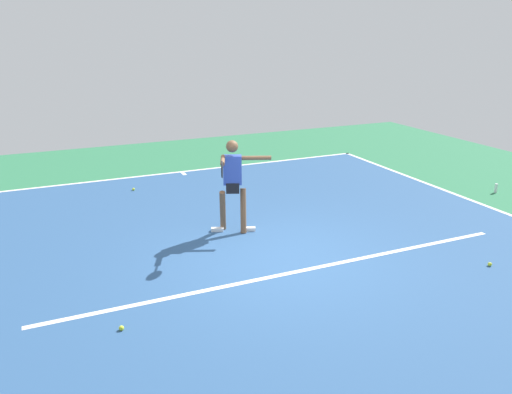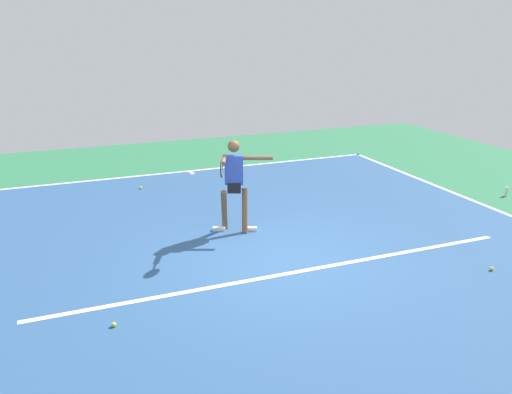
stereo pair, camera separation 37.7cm
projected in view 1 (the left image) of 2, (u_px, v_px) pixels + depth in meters
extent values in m
plane|color=#2D754C|center=(282.00, 259.00, 8.70)|extent=(20.49, 20.49, 0.00)
cube|color=#2D5484|center=(282.00, 259.00, 8.69)|extent=(10.81, 12.31, 0.00)
cube|color=white|center=(182.00, 172.00, 14.00)|extent=(10.81, 0.10, 0.01)
cube|color=white|center=(510.00, 215.00, 10.75)|extent=(0.10, 12.31, 0.01)
cube|color=white|center=(296.00, 272.00, 8.24)|extent=(8.11, 0.10, 0.01)
cube|color=white|center=(184.00, 174.00, 13.83)|extent=(0.10, 0.30, 0.01)
cylinder|color=brown|center=(243.00, 211.00, 9.78)|extent=(0.22, 0.34, 0.85)
cube|color=white|center=(249.00, 229.00, 9.91)|extent=(0.26, 0.18, 0.07)
cylinder|color=brown|center=(223.00, 211.00, 9.77)|extent=(0.22, 0.34, 0.85)
cube|color=white|center=(217.00, 230.00, 9.88)|extent=(0.26, 0.18, 0.07)
cube|color=black|center=(233.00, 187.00, 9.63)|extent=(0.30, 0.28, 0.20)
cube|color=#334CB2|center=(232.00, 170.00, 9.52)|extent=(0.38, 0.29, 0.55)
sphere|color=brown|center=(232.00, 146.00, 9.38)|extent=(0.22, 0.22, 0.22)
cylinder|color=brown|center=(256.00, 158.00, 9.47)|extent=(0.54, 0.28, 0.08)
cylinder|color=brown|center=(223.00, 160.00, 9.18)|extent=(0.28, 0.54, 0.08)
cylinder|color=black|center=(222.00, 166.00, 8.81)|extent=(0.11, 0.22, 0.03)
torus|color=black|center=(222.00, 169.00, 8.58)|extent=(0.13, 0.28, 0.29)
cylinder|color=silver|center=(222.00, 169.00, 8.58)|extent=(0.09, 0.23, 0.25)
sphere|color=#CCE033|center=(121.00, 328.00, 6.63)|extent=(0.07, 0.07, 0.07)
sphere|color=#CCE033|center=(490.00, 264.00, 8.43)|extent=(0.07, 0.07, 0.07)
sphere|color=#CCE033|center=(133.00, 189.00, 12.37)|extent=(0.07, 0.07, 0.07)
cylinder|color=white|center=(496.00, 188.00, 12.19)|extent=(0.07, 0.07, 0.22)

